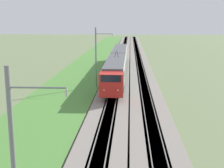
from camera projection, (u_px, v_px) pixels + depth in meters
ballast_main at (118, 75)px, 55.91m from camera, size 240.00×4.40×0.30m
ballast_adjacent at (142, 75)px, 55.67m from camera, size 240.00×4.40×0.30m
track_main at (118, 75)px, 55.91m from camera, size 240.00×1.57×0.45m
track_adjacent at (142, 75)px, 55.67m from camera, size 240.00×1.57×0.45m
grass_verge at (81, 75)px, 56.31m from camera, size 240.00×8.64×0.12m
passenger_train at (118, 62)px, 56.53m from camera, size 41.77×2.93×5.06m
catenary_mast_near at (15, 157)px, 13.30m from camera, size 0.22×2.56×8.15m
catenary_mast_mid at (96, 57)px, 45.23m from camera, size 0.22×2.56×8.78m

